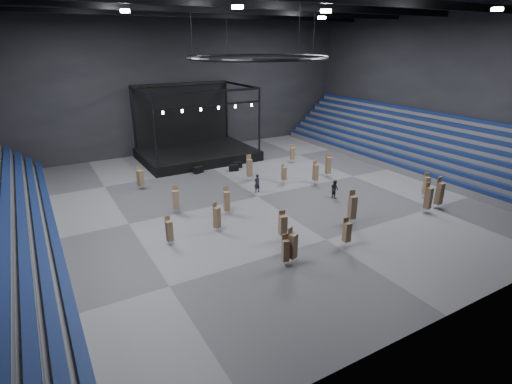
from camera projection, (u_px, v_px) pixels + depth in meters
floor at (258, 197)px, 39.25m from camera, size 50.00×50.00×0.00m
wall_back at (178, 84)px, 53.05m from camera, size 50.00×0.20×18.00m
wall_front at (479, 161)px, 19.05m from camera, size 50.00×0.20×18.00m
wall_right at (438, 89)px, 47.73m from camera, size 0.20×42.00×18.00m
bleachers_right at (418, 150)px, 49.35m from camera, size 7.20×40.00×6.40m
stage at (195, 147)px, 51.88m from camera, size 14.00×10.00×9.20m
truss_ring at (258, 57)px, 34.63m from camera, size 12.30×12.30×5.15m
roof_girders at (258, 4)px, 33.14m from camera, size 49.00×30.35×0.70m
floodlights at (285, 9)px, 30.11m from camera, size 28.60×16.60×0.25m
flight_case_left at (198, 170)px, 46.13m from camera, size 1.26×0.86×0.76m
flight_case_mid at (238, 165)px, 48.10m from camera, size 1.14×0.78×0.70m
flight_case_right at (234, 168)px, 46.90m from camera, size 1.23×0.85×0.74m
chair_stack_0 at (440, 193)px, 35.99m from camera, size 0.55×0.55×2.96m
chair_stack_1 at (292, 153)px, 49.84m from camera, size 0.66×0.66×2.29m
chair_stack_2 at (169, 231)px, 29.57m from camera, size 0.48×0.48×2.32m
chair_stack_3 at (328, 165)px, 44.53m from camera, size 0.61×0.61×2.75m
chair_stack_4 at (347, 231)px, 29.42m from camera, size 0.52×0.52×2.26m
chair_stack_5 at (285, 250)px, 26.88m from camera, size 0.52×0.52×2.27m
chair_stack_6 at (352, 207)px, 33.04m from camera, size 0.64×0.64×2.92m
chair_stack_7 at (176, 199)px, 34.97m from camera, size 0.68×0.68×2.60m
chair_stack_8 at (283, 225)px, 30.37m from camera, size 0.63×0.63×2.36m
chair_stack_9 at (140, 177)px, 40.83m from camera, size 0.69×0.69×2.40m
chair_stack_10 at (284, 173)px, 42.55m from camera, size 0.57×0.57×2.12m
chair_stack_11 at (292, 245)px, 27.07m from camera, size 0.70×0.70×2.66m
chair_stack_12 at (426, 185)px, 38.54m from camera, size 0.61×0.61×2.53m
chair_stack_13 at (227, 200)px, 34.76m from camera, size 0.62×0.62×2.59m
chair_stack_14 at (315, 172)px, 42.37m from camera, size 0.48×0.48×2.55m
chair_stack_15 at (217, 217)px, 31.62m from camera, size 0.59×0.59×2.51m
chair_stack_16 at (428, 197)px, 35.11m from camera, size 0.57×0.57×2.83m
chair_stack_17 at (249, 167)px, 43.39m from camera, size 0.63×0.63×2.84m
man_center at (257, 183)px, 40.08m from camera, size 0.76×0.55×1.91m
crew_member at (335, 189)px, 38.74m from camera, size 0.74×0.92×1.79m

